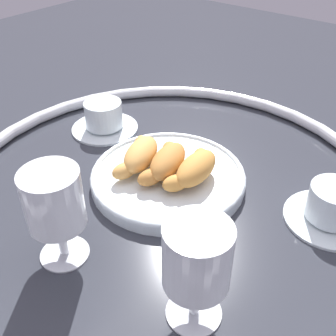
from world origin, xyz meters
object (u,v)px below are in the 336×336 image
coffee_cup_near (104,118)px  juice_glass_right (197,261)px  juice_glass_left (54,203)px  pastry_plate (168,176)px  croissant_extra (139,155)px  coffee_cup_far (333,207)px  croissant_small (166,162)px  croissant_large (195,168)px

coffee_cup_near → juice_glass_right: (-0.24, -0.40, 0.07)m
juice_glass_left → pastry_plate: bearing=-2.9°
pastry_plate → croissant_extra: croissant_extra is taller
coffee_cup_far → juice_glass_left: (-0.30, 0.26, 0.07)m
croissant_small → juice_glass_left: bearing=177.9°
croissant_large → coffee_cup_far: size_ratio=1.00×
croissant_large → pastry_plate: bearing=105.3°
croissant_small → croissant_extra: 0.05m
croissant_large → coffee_cup_near: 0.26m
pastry_plate → coffee_cup_far: (0.08, -0.25, 0.01)m
pastry_plate → juice_glass_left: juice_glass_left is taller
croissant_extra → coffee_cup_near: bearing=65.7°
croissant_small → juice_glass_right: juice_glass_right is taller
pastry_plate → croissant_large: (0.01, -0.05, 0.03)m
pastry_plate → croissant_extra: bearing=105.1°
coffee_cup_near → coffee_cup_far: 0.47m
coffee_cup_far → coffee_cup_near: bearing=92.3°
coffee_cup_near → coffee_cup_far: (0.02, -0.47, 0.00)m
croissant_extra → juice_glass_right: (-0.17, -0.23, 0.05)m
croissant_extra → juice_glass_left: 0.21m
pastry_plate → coffee_cup_near: bearing=74.4°
coffee_cup_far → croissant_large: bearing=107.8°
croissant_large → coffee_cup_far: croissant_large is taller
juice_glass_right → coffee_cup_near: bearing=58.8°
croissant_large → croissant_extra: 0.10m
croissant_small → juice_glass_right: size_ratio=0.94×
croissant_large → juice_glass_right: (-0.19, -0.14, 0.05)m
croissant_extra → coffee_cup_far: croissant_extra is taller
coffee_cup_far → juice_glass_left: 0.40m
croissant_extra → croissant_small: bearing=-74.9°
croissant_small → coffee_cup_near: bearing=74.0°
croissant_small → coffee_cup_far: (0.08, -0.25, -0.02)m
croissant_large → croissant_small: same height
juice_glass_right → croissant_extra: bearing=54.5°
pastry_plate → croissant_large: size_ratio=1.92×
coffee_cup_near → coffee_cup_far: size_ratio=1.00×
juice_glass_right → pastry_plate: bearing=45.3°
pastry_plate → coffee_cup_near: size_ratio=1.93×
croissant_extra → coffee_cup_near: croissant_extra is taller
croissant_small → coffee_cup_far: 0.27m
croissant_large → coffee_cup_near: bearing=79.6°
coffee_cup_near → juice_glass_left: (-0.28, -0.20, 0.07)m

